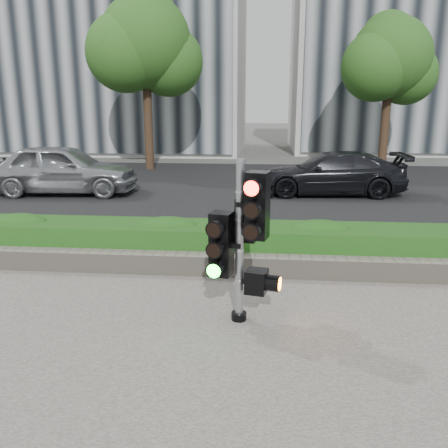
# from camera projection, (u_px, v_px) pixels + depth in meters

# --- Properties ---
(ground) EXTENTS (120.00, 120.00, 0.00)m
(ground) POSITION_uv_depth(u_px,v_px,m) (221.00, 328.00, 6.14)
(ground) COLOR #51514C
(ground) RESTS_ON ground
(road) EXTENTS (60.00, 13.00, 0.02)m
(road) POSITION_uv_depth(u_px,v_px,m) (250.00, 189.00, 15.78)
(road) COLOR black
(road) RESTS_ON ground
(curb) EXTENTS (60.00, 0.25, 0.12)m
(curb) POSITION_uv_depth(u_px,v_px,m) (237.00, 250.00, 9.16)
(curb) COLOR gray
(curb) RESTS_ON ground
(stone_wall) EXTENTS (12.00, 0.32, 0.34)m
(stone_wall) POSITION_uv_depth(u_px,v_px,m) (232.00, 265.00, 7.92)
(stone_wall) COLOR gray
(stone_wall) RESTS_ON sidewalk
(hedge) EXTENTS (12.00, 1.00, 0.68)m
(hedge) POSITION_uv_depth(u_px,v_px,m) (235.00, 244.00, 8.51)
(hedge) COLOR #398F2C
(hedge) RESTS_ON sidewalk
(building_left) EXTENTS (16.00, 9.00, 15.00)m
(building_left) POSITION_uv_depth(u_px,v_px,m) (104.00, 18.00, 27.22)
(building_left) COLOR #B7B7B2
(building_left) RESTS_ON ground
(tree_left) EXTENTS (4.61, 4.03, 7.34)m
(tree_left) POSITION_uv_depth(u_px,v_px,m) (145.00, 46.00, 19.31)
(tree_left) COLOR black
(tree_left) RESTS_ON ground
(tree_right) EXTENTS (4.10, 3.58, 6.53)m
(tree_right) POSITION_uv_depth(u_px,v_px,m) (390.00, 61.00, 19.53)
(tree_right) COLOR black
(tree_right) RESTS_ON ground
(traffic_signal) EXTENTS (0.78, 0.62, 2.14)m
(traffic_signal) POSITION_uv_depth(u_px,v_px,m) (243.00, 234.00, 6.04)
(traffic_signal) COLOR black
(traffic_signal) RESTS_ON sidewalk
(car_silver) EXTENTS (4.72, 2.16, 1.57)m
(car_silver) POSITION_uv_depth(u_px,v_px,m) (62.00, 169.00, 14.79)
(car_silver) COLOR #A3A6AA
(car_silver) RESTS_ON road
(car_dark) EXTENTS (4.63, 2.03, 1.32)m
(car_dark) POSITION_uv_depth(u_px,v_px,m) (331.00, 173.00, 14.74)
(car_dark) COLOR black
(car_dark) RESTS_ON road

